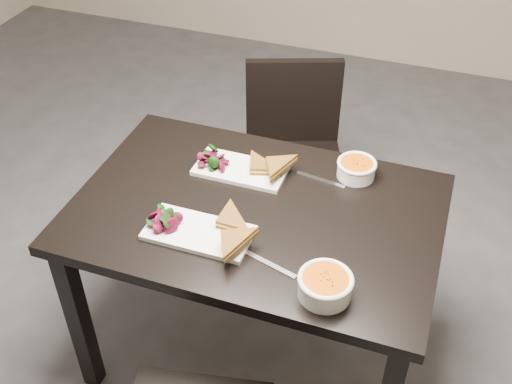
% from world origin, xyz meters
% --- Properties ---
extents(ground, '(5.00, 5.00, 0.00)m').
position_xyz_m(ground, '(0.00, 0.00, 0.00)').
color(ground, '#47474C').
rests_on(ground, ground).
extents(table, '(1.20, 0.80, 0.75)m').
position_xyz_m(table, '(0.42, -0.14, 0.65)').
color(table, black).
rests_on(table, ground).
extents(chair_far, '(0.54, 0.54, 0.85)m').
position_xyz_m(chair_far, '(0.33, 0.60, 0.48)').
color(chair_far, black).
rests_on(chair_far, ground).
extents(plate_near, '(0.33, 0.17, 0.02)m').
position_xyz_m(plate_near, '(0.29, -0.32, 0.76)').
color(plate_near, white).
rests_on(plate_near, table).
extents(sandwich_near, '(0.17, 0.13, 0.05)m').
position_xyz_m(sandwich_near, '(0.36, -0.30, 0.79)').
color(sandwich_near, '#8E5D1D').
rests_on(sandwich_near, plate_near).
extents(salad_near, '(0.10, 0.09, 0.05)m').
position_xyz_m(salad_near, '(0.19, -0.32, 0.79)').
color(salad_near, black).
rests_on(salad_near, plate_near).
extents(soup_bowl_near, '(0.16, 0.16, 0.07)m').
position_xyz_m(soup_bowl_near, '(0.72, -0.42, 0.79)').
color(soup_bowl_near, white).
rests_on(soup_bowl_near, table).
extents(cutlery_near, '(0.18, 0.07, 0.00)m').
position_xyz_m(cutlery_near, '(0.54, -0.37, 0.75)').
color(cutlery_near, silver).
rests_on(cutlery_near, table).
extents(plate_far, '(0.32, 0.16, 0.02)m').
position_xyz_m(plate_far, '(0.30, 0.03, 0.76)').
color(plate_far, white).
rests_on(plate_far, table).
extents(sandwich_far, '(0.19, 0.16, 0.05)m').
position_xyz_m(sandwich_far, '(0.37, 0.02, 0.79)').
color(sandwich_far, '#8E5D1D').
rests_on(sandwich_far, plate_far).
extents(salad_far, '(0.10, 0.09, 0.04)m').
position_xyz_m(salad_far, '(0.20, 0.03, 0.79)').
color(salad_far, black).
rests_on(salad_far, plate_far).
extents(soup_bowl_far, '(0.14, 0.14, 0.06)m').
position_xyz_m(soup_bowl_far, '(0.69, 0.14, 0.78)').
color(soup_bowl_far, white).
rests_on(soup_bowl_far, table).
extents(cutlery_far, '(0.18, 0.04, 0.00)m').
position_xyz_m(cutlery_far, '(0.58, 0.08, 0.75)').
color(cutlery_far, silver).
rests_on(cutlery_far, table).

